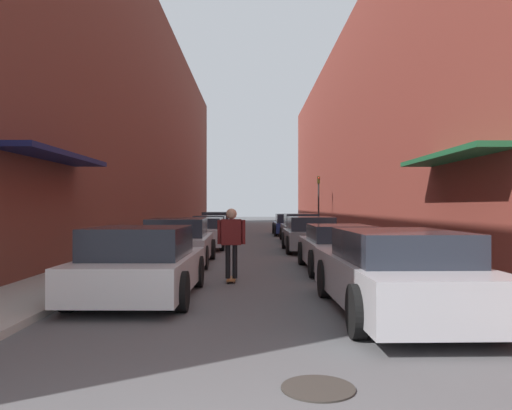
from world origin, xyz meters
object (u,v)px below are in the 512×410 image
Objects in this scene: parked_car_right_2 at (310,235)px; traffic_light at (319,198)px; parked_car_left_1 at (178,242)px; parked_car_left_3 at (210,227)px; parked_car_right_0 at (396,273)px; parked_car_right_4 at (289,225)px; parked_car_left_5 at (222,221)px; skateboarder at (231,237)px; parked_car_left_2 at (202,233)px; parked_car_left_0 at (141,264)px; parked_car_right_1 at (338,248)px; manhole_cover at (318,388)px; parked_car_left_4 at (216,223)px; parked_car_right_3 at (301,228)px.

parked_car_right_2 is 12.31m from traffic_light.
parked_car_left_1 is 11.63m from parked_car_left_3.
parked_car_right_0 is 1.13× the size of parked_car_right_4.
parked_car_left_5 is at bearing 90.08° from parked_car_left_1.
skateboarder is 20.19m from traffic_light.
parked_car_left_2 reaches higher than parked_car_left_3.
parked_car_right_0 reaches higher than parked_car_left_0.
parked_car_right_1 is 6.23× the size of manhole_cover.
parked_car_left_5 is (0.05, 5.25, -0.07)m from parked_car_left_4.
traffic_light is (1.87, 23.12, 1.61)m from parked_car_right_0.
parked_car_right_0 is 5.40m from parked_car_right_1.
parked_car_right_1 is 5.68m from parked_car_right_2.
parked_car_left_0 is 27.70m from parked_car_left_5.
parked_car_left_1 reaches higher than parked_car_left_5.
parked_car_right_0 is (4.54, -23.88, -0.00)m from parked_car_left_4.
parked_car_left_4 reaches higher than parked_car_right_2.
parked_car_right_2 is (4.44, -7.50, 0.03)m from parked_car_left_3.
parked_car_left_3 is at bearing -90.04° from parked_car_left_5.
parked_car_right_0 is 1.21× the size of parked_car_right_2.
parked_car_left_3 is 5.92× the size of manhole_cover.
parked_car_left_0 is 0.95× the size of parked_car_left_1.
parked_car_right_0 is at bearing -76.37° from parked_car_left_3.
parked_car_left_4 is at bearing 90.93° from parked_car_left_2.
parked_car_right_3 reaches higher than manhole_cover.
parked_car_right_2 reaches higher than manhole_cover.
parked_car_left_3 is 0.95× the size of parked_car_right_1.
parked_car_right_2 is 0.93× the size of parked_car_right_4.
parked_car_left_2 is 0.96× the size of parked_car_right_0.
parked_car_left_1 is at bearing 161.07° from parked_car_right_1.
traffic_light is at bearing 35.53° from parked_car_left_3.
parked_car_right_1 is (4.53, -13.17, 0.00)m from parked_car_left_3.
parked_car_right_3 is at bearing -104.73° from traffic_light.
parked_car_left_4 is at bearing 90.43° from parked_car_left_3.
parked_car_left_1 is 4.75m from parked_car_right_1.
parked_car_left_2 is at bearing 99.64° from manhole_cover.
parked_car_left_0 reaches higher than manhole_cover.
parked_car_right_0 is at bearing -89.68° from parked_car_right_2.
parked_car_right_2 is at bearing 90.92° from parked_car_right_1.
parked_car_right_0 is 1.10× the size of parked_car_right_1.
parked_car_right_2 reaches higher than parked_car_right_1.
parked_car_left_5 is (-0.15, 27.70, -0.05)m from parked_car_left_0.
parked_car_left_3 is 1.05× the size of parked_car_right_2.
parked_car_left_1 is (-0.11, 5.50, 0.01)m from parked_car_left_0.
parked_car_left_4 is (-0.19, 22.45, 0.02)m from parked_car_left_0.
parked_car_right_0 reaches higher than parked_car_right_1.
parked_car_right_3 is at bearing -58.44° from parked_car_left_4.
parked_car_left_3 is 10.56m from parked_car_left_5.
parked_car_left_3 is 8.72m from parked_car_right_2.
parked_car_left_3 is 5.64m from parked_car_right_4.
manhole_cover is (2.69, -4.63, -0.63)m from parked_car_left_0.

